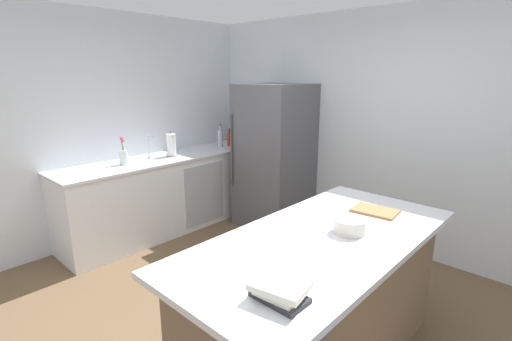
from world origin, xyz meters
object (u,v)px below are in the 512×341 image
object	(u,v)px
refrigerator	(274,157)
cutting_board	(375,211)
flower_vase	(124,156)
whiskey_bottle	(239,135)
mixing_bowl	(350,225)
kitchen_island	(319,300)
sink_faucet	(149,146)
cookbook_stack	(280,291)
vinegar_bottle	(234,136)
paper_towel_roll	(171,145)
soda_bottle	(220,137)
hot_sauce_bottle	(229,139)

from	to	relation	value
refrigerator	cutting_board	world-z (taller)	refrigerator
refrigerator	flower_vase	distance (m)	1.79
whiskey_bottle	cutting_board	distance (m)	2.90
flower_vase	mixing_bowl	bearing A→B (deg)	1.99
kitchen_island	sink_faucet	size ratio (longest dim) A/B	6.88
kitchen_island	cutting_board	distance (m)	0.79
sink_faucet	cutting_board	size ratio (longest dim) A/B	0.89
cookbook_stack	whiskey_bottle	bearing A→B (deg)	138.31
vinegar_bottle	refrigerator	bearing A→B (deg)	-6.10
paper_towel_roll	soda_bottle	bearing A→B (deg)	91.98
soda_bottle	sink_faucet	bearing A→B (deg)	-91.62
whiskey_bottle	cutting_board	bearing A→B (deg)	-24.15
whiskey_bottle	soda_bottle	bearing A→B (deg)	-103.86
flower_vase	mixing_bowl	distance (m)	2.75
flower_vase	cookbook_stack	size ratio (longest dim) A/B	1.14
vinegar_bottle	sink_faucet	bearing A→B (deg)	-93.98
mixing_bowl	cutting_board	bearing A→B (deg)	95.37
cookbook_stack	mixing_bowl	xyz separation A→B (m)	(-0.14, 0.87, 0.00)
whiskey_bottle	mixing_bowl	world-z (taller)	whiskey_bottle
kitchen_island	mixing_bowl	bearing A→B (deg)	62.87
refrigerator	sink_faucet	xyz separation A→B (m)	(-0.92, -1.21, 0.19)
refrigerator	vinegar_bottle	xyz separation A→B (m)	(-0.83, 0.09, 0.16)
flower_vase	soda_bottle	distance (m)	1.44
vinegar_bottle	cutting_board	distance (m)	2.88
kitchen_island	sink_faucet	distance (m)	2.80
refrigerator	paper_towel_roll	size ratio (longest dim) A/B	5.77
sink_faucet	vinegar_bottle	size ratio (longest dim) A/B	0.94
cookbook_stack	paper_towel_roll	bearing A→B (deg)	154.04
vinegar_bottle	cookbook_stack	distance (m)	3.73
kitchen_island	whiskey_bottle	world-z (taller)	whiskey_bottle
soda_bottle	flower_vase	bearing A→B (deg)	-89.68
soda_bottle	mixing_bowl	size ratio (longest dim) A/B	1.46
whiskey_bottle	vinegar_bottle	distance (m)	0.09
soda_bottle	refrigerator	bearing A→B (deg)	7.39
kitchen_island	whiskey_bottle	size ratio (longest dim) A/B	6.52
sink_faucet	flower_vase	xyz separation A→B (m)	(0.04, -0.35, -0.06)
whiskey_bottle	hot_sauce_bottle	bearing A→B (deg)	-92.69
flower_vase	paper_towel_roll	bearing A→B (deg)	88.10
refrigerator	cookbook_stack	distance (m)	3.08
sink_faucet	kitchen_island	bearing A→B (deg)	-9.08
paper_towel_roll	vinegar_bottle	world-z (taller)	vinegar_bottle
sink_faucet	whiskey_bottle	size ratio (longest dim) A/B	0.95
cutting_board	kitchen_island	bearing A→B (deg)	-94.39
kitchen_island	soda_bottle	bearing A→B (deg)	150.22
vinegar_bottle	soda_bottle	size ratio (longest dim) A/B	1.04
vinegar_bottle	mixing_bowl	xyz separation A→B (m)	(2.70, -1.55, -0.09)
refrigerator	soda_bottle	bearing A→B (deg)	-172.61
vinegar_bottle	mixing_bowl	distance (m)	3.12
kitchen_island	cookbook_stack	size ratio (longest dim) A/B	7.40
sink_faucet	cookbook_stack	xyz separation A→B (m)	(2.93, -1.13, -0.12)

